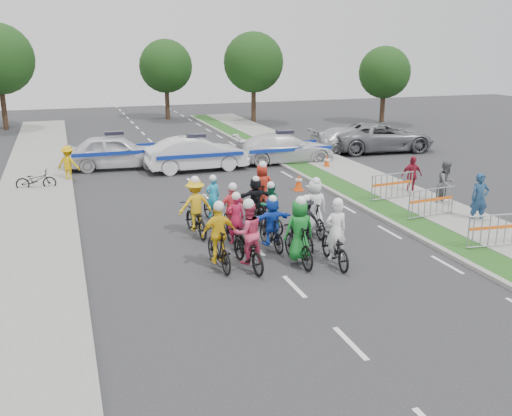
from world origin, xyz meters
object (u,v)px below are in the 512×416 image
object	(u,v)px
barrier_2	(392,187)
rider_5	(272,226)
rider_0	(335,243)
civilian_suv	(381,137)
barrier_0	(497,232)
spectator_0	(479,198)
spectator_1	(446,183)
tree_4	(166,66)
rider_6	(236,229)
cone_0	(299,182)
rider_2	(248,243)
rider_1	(299,238)
rider_10	(195,212)
barrier_1	(431,204)
parked_bike	(36,180)
rider_13	(262,193)
rider_12	(213,206)
marshal_hiviz	(68,164)
tree_1	(254,62)
rider_4	(304,228)
civilian_sedan	(351,140)
rider_7	(314,213)
rider_9	(232,217)
police_car_2	(285,148)
rider_11	(255,203)
police_car_0	(115,152)
tree_2	(384,73)
rider_3	(219,242)
cone_1	(327,162)
rider_8	(270,212)

from	to	relation	value
barrier_2	rider_5	bearing A→B (deg)	-150.79
rider_0	civilian_suv	xyz separation A→B (m)	(10.30, 14.85, 0.19)
rider_5	barrier_0	xyz separation A→B (m)	(6.29, -2.24, -0.16)
spectator_0	civilian_suv	bearing A→B (deg)	86.59
spectator_1	tree_4	xyz separation A→B (m)	(-5.29, 28.87, 3.32)
rider_6	cone_0	xyz separation A→B (m)	(4.53, 5.86, -0.25)
rider_2	spectator_0	bearing A→B (deg)	-176.84
rider_1	cone_0	distance (m)	8.35
rider_10	barrier_1	world-z (taller)	rider_10
rider_1	parked_bike	xyz separation A→B (m)	(-7.15, 11.31, -0.35)
rider_13	rider_12	bearing A→B (deg)	22.02
marshal_hiviz	tree_1	size ratio (longest dim) A/B	0.23
spectator_1	barrier_2	bearing A→B (deg)	126.50
rider_4	civilian_sedan	size ratio (longest dim) A/B	0.36
spectator_0	spectator_1	size ratio (longest dim) A/B	1.01
barrier_2	tree_4	world-z (taller)	tree_4
rider_1	rider_7	xyz separation A→B (m)	(1.45, 2.17, -0.02)
rider_10	marshal_hiviz	world-z (taller)	rider_10
marshal_hiviz	cone_0	bearing A→B (deg)	-177.51
rider_9	police_car_2	distance (m)	12.11
cone_0	barrier_0	bearing A→B (deg)	-72.13
rider_9	tree_4	xyz separation A→B (m)	(3.40, 29.85, 3.49)
rider_4	marshal_hiviz	size ratio (longest dim) A/B	1.08
civilian_sedan	tree_4	distance (m)	19.46
rider_11	rider_12	distance (m)	1.47
rider_11	civilian_sedan	bearing A→B (deg)	-131.24
rider_10	police_car_0	bearing A→B (deg)	-88.62
rider_11	tree_2	distance (m)	26.99
rider_13	police_car_2	size ratio (longest dim) A/B	0.37
rider_3	tree_2	bearing A→B (deg)	-132.99
rider_12	rider_13	xyz separation A→B (m)	(1.93, 0.39, 0.20)
cone_1	parked_bike	xyz separation A→B (m)	(-13.37, 0.16, 0.08)
rider_4	barrier_1	distance (m)	5.51
rider_1	rider_2	distance (m)	1.43
rider_2	police_car_0	distance (m)	14.62
marshal_hiviz	rider_12	bearing A→B (deg)	150.73
rider_7	police_car_2	world-z (taller)	rider_7
marshal_hiviz	tree_4	distance (m)	21.92
barrier_1	tree_4	world-z (taller)	tree_4
rider_3	marshal_hiviz	distance (m)	12.63
rider_7	police_car_2	xyz separation A→B (m)	(3.39, 11.14, 0.01)
rider_0	rider_2	world-z (taller)	rider_2
rider_6	rider_8	bearing A→B (deg)	-144.55
spectator_1	barrier_1	world-z (taller)	spectator_1
rider_12	cone_1	bearing A→B (deg)	-147.62
parked_bike	marshal_hiviz	bearing A→B (deg)	-43.51
rider_2	rider_9	xyz separation A→B (m)	(0.32, 2.57, -0.04)
rider_13	tree_2	world-z (taller)	tree_2
rider_13	spectator_1	distance (m)	7.03
rider_2	rider_6	size ratio (longest dim) A/B	1.14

